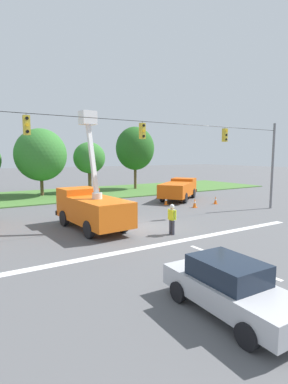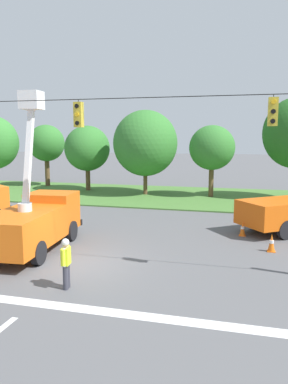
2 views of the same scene
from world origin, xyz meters
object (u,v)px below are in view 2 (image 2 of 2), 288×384
at_px(utility_truck_bucket_lift, 34,219).
at_px(traffic_cone_mid_right, 272,243).
at_px(tree_east, 145,143).
at_px(tree_centre, 87,149).
at_px(tree_west, 46,143).
at_px(road_worker, 66,260).
at_px(traffic_cone_foreground_left, 243,229).
at_px(tree_far_east, 212,148).

bearing_deg(utility_truck_bucket_lift, traffic_cone_mid_right, 12.99).
distance_m(tree_east, traffic_cone_mid_right, 17.87).
bearing_deg(tree_centre, tree_west, 159.34).
height_order(tree_east, traffic_cone_mid_right, tree_east).
relative_size(tree_west, utility_truck_bucket_lift, 0.89).
distance_m(tree_east, road_worker, 21.07).
bearing_deg(traffic_cone_foreground_left, road_worker, -124.17).
xyz_separation_m(tree_west, tree_east, (11.29, -3.10, 0.12)).
xyz_separation_m(tree_east, road_worker, (2.46, -20.62, -3.59)).
relative_size(road_worker, traffic_cone_mid_right, 2.15).
height_order(tree_west, traffic_cone_mid_right, tree_west).
height_order(tree_centre, utility_truck_bucket_lift, utility_truck_bucket_lift).
xyz_separation_m(tree_east, tree_far_east, (5.73, 0.20, -0.36)).
bearing_deg(road_worker, tree_east, 96.82).
distance_m(tree_west, utility_truck_bucket_lift, 22.73).
relative_size(tree_west, traffic_cone_foreground_left, 8.20).
xyz_separation_m(tree_east, traffic_cone_foreground_left, (8.34, -11.97, -4.21)).
xyz_separation_m(tree_centre, traffic_cone_mid_right, (15.51, -15.54, -3.65)).
height_order(tree_centre, traffic_cone_mid_right, tree_centre).
xyz_separation_m(tree_far_east, traffic_cone_mid_right, (3.88, -14.68, -3.82)).
bearing_deg(tree_far_east, tree_west, 170.35).
distance_m(tree_west, traffic_cone_mid_right, 27.60).
xyz_separation_m(utility_truck_bucket_lift, traffic_cone_mid_right, (10.55, 2.43, -1.02)).
bearing_deg(utility_truck_bucket_lift, road_worker, -47.43).
distance_m(tree_west, road_worker, 27.63).
height_order(tree_far_east, utility_truck_bucket_lift, utility_truck_bucket_lift).
height_order(tree_west, road_worker, tree_west).
relative_size(tree_east, traffic_cone_mid_right, 9.07).
xyz_separation_m(tree_east, traffic_cone_mid_right, (9.61, -14.48, -4.18)).
bearing_deg(tree_centre, traffic_cone_foreground_left, -42.45).
xyz_separation_m(road_worker, traffic_cone_foreground_left, (5.87, 8.65, -0.61)).
xyz_separation_m(tree_far_east, utility_truck_bucket_lift, (-6.67, -17.11, -2.80)).
bearing_deg(tree_west, tree_centre, -20.66).
relative_size(utility_truck_bucket_lift, traffic_cone_foreground_left, 9.24).
height_order(tree_centre, tree_far_east, tree_centre).
relative_size(tree_centre, tree_far_east, 1.01).
distance_m(road_worker, traffic_cone_mid_right, 9.44).
distance_m(tree_centre, tree_east, 6.03).
xyz_separation_m(tree_west, tree_far_east, (17.02, -2.90, -0.24)).
bearing_deg(tree_far_east, tree_east, -178.00).
bearing_deg(tree_far_east, road_worker, -98.91).
xyz_separation_m(tree_centre, road_worker, (8.37, -21.68, -3.06)).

